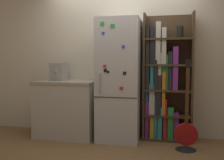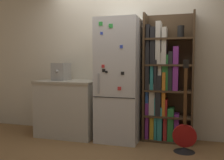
# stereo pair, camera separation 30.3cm
# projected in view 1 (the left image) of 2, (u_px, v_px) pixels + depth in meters

# --- Properties ---
(ground_plane) EXTENTS (16.00, 16.00, 0.00)m
(ground_plane) POSITION_uv_depth(u_px,v_px,m) (118.00, 142.00, 3.87)
(ground_plane) COLOR olive
(wall_back) EXTENTS (8.00, 0.05, 2.60)m
(wall_back) POSITION_uv_depth(u_px,v_px,m) (123.00, 58.00, 4.24)
(wall_back) COLOR beige
(wall_back) RESTS_ON ground_plane
(refrigerator) EXTENTS (0.65, 0.65, 1.90)m
(refrigerator) POSITION_uv_depth(u_px,v_px,m) (119.00, 80.00, 3.93)
(refrigerator) COLOR silver
(refrigerator) RESTS_ON ground_plane
(bookshelf) EXTENTS (0.75, 0.34, 1.98)m
(bookshelf) POSITION_uv_depth(u_px,v_px,m) (163.00, 83.00, 3.95)
(bookshelf) COLOR #4C3823
(bookshelf) RESTS_ON ground_plane
(kitchen_counter) EXTENTS (0.98, 0.66, 0.93)m
(kitchen_counter) POSITION_uv_depth(u_px,v_px,m) (67.00, 108.00, 4.15)
(kitchen_counter) COLOR beige
(kitchen_counter) RESTS_ON ground_plane
(espresso_machine) EXTENTS (0.23, 0.35, 0.29)m
(espresso_machine) POSITION_uv_depth(u_px,v_px,m) (59.00, 72.00, 4.16)
(espresso_machine) COLOR #A5A39E
(espresso_machine) RESTS_ON kitchen_counter
(guitar) EXTENTS (0.32, 0.30, 1.27)m
(guitar) POSITION_uv_depth(u_px,v_px,m) (186.00, 137.00, 3.50)
(guitar) COLOR black
(guitar) RESTS_ON ground_plane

